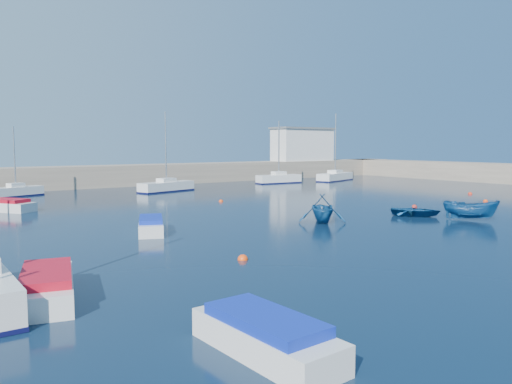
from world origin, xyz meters
TOP-DOWN VIEW (x-y plane):
  - ground at (0.00, 0.00)m, footprint 220.00×220.00m
  - back_wall at (0.00, 46.00)m, footprint 96.00×4.50m
  - right_arm at (44.00, 32.00)m, footprint 4.50×32.00m
  - harbor_office at (30.00, 46.00)m, footprint 10.00×4.00m
  - sailboat_5 at (-13.38, 39.30)m, footprint 5.38×3.15m
  - sailboat_6 at (1.17, 35.55)m, footprint 6.92×3.58m
  - sailboat_7 at (18.72, 37.80)m, footprint 6.39×2.28m
  - sailboat_8 at (28.11, 36.66)m, footprint 7.63×4.24m
  - motorboat_0 at (-18.95, 2.37)m, footprint 2.74×4.89m
  - motorboat_1 at (-10.94, 12.21)m, footprint 2.80×4.10m
  - motorboat_2 at (-16.15, 27.78)m, footprint 4.02×4.86m
  - motorboat_3 at (-15.64, -5.29)m, footprint 1.72×4.44m
  - dinghy_center at (7.55, 7.60)m, footprint 3.98×4.25m
  - dinghy_left at (-0.04, 9.35)m, footprint 4.66×4.75m
  - dinghy_right at (8.97, 4.19)m, footprint 3.11×3.74m
  - buoy_0 at (-10.40, 3.44)m, footprint 0.48×0.48m
  - buoy_1 at (11.73, 10.82)m, footprint 0.44×0.44m
  - buoy_2 at (20.35, 9.59)m, footprint 0.43×0.43m
  - buoy_3 at (0.91, 23.67)m, footprint 0.39×0.39m
  - buoy_4 at (25.71, 14.34)m, footprint 0.44×0.44m

SIDE VIEW (x-z plane):
  - ground at x=0.00m, z-range 0.00..0.00m
  - buoy_0 at x=-10.40m, z-range -0.24..0.24m
  - buoy_1 at x=11.73m, z-range -0.22..0.22m
  - buoy_2 at x=20.35m, z-range -0.21..0.21m
  - buoy_3 at x=0.91m, z-range -0.19..0.19m
  - buoy_4 at x=25.71m, z-range -0.22..0.22m
  - dinghy_center at x=7.55m, z-range 0.00..0.72m
  - motorboat_1 at x=-10.94m, z-range -0.03..0.92m
  - motorboat_2 at x=-16.15m, z-range -0.03..0.95m
  - motorboat_3 at x=-15.64m, z-range -0.03..0.99m
  - motorboat_0 at x=-18.95m, z-range -0.03..1.00m
  - sailboat_5 at x=-13.38m, z-range -2.93..4.01m
  - sailboat_6 at x=1.17m, z-range -3.77..4.95m
  - sailboat_8 at x=28.11m, z-range -4.17..5.40m
  - sailboat_7 at x=18.72m, z-range -3.54..4.80m
  - dinghy_right at x=8.97m, z-range 0.00..1.39m
  - dinghy_left at x=-0.04m, z-range 0.00..1.90m
  - back_wall at x=0.00m, z-range 0.00..2.60m
  - right_arm at x=44.00m, z-range 0.00..2.60m
  - harbor_office at x=30.00m, z-range 2.60..7.60m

